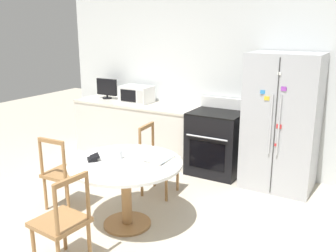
# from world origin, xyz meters

# --- Properties ---
(ground_plane) EXTENTS (14.00, 14.00, 0.00)m
(ground_plane) POSITION_xyz_m (0.00, 0.00, 0.00)
(ground_plane) COLOR beige
(back_wall) EXTENTS (5.20, 0.10, 2.60)m
(back_wall) POSITION_xyz_m (0.00, 2.65, 1.30)
(back_wall) COLOR silver
(back_wall) RESTS_ON ground_plane
(kitchen_counter) EXTENTS (2.12, 0.64, 0.90)m
(kitchen_counter) POSITION_xyz_m (-1.15, 2.29, 0.45)
(kitchen_counter) COLOR silver
(kitchen_counter) RESTS_ON ground_plane
(refrigerator) EXTENTS (0.90, 0.71, 1.79)m
(refrigerator) POSITION_xyz_m (1.20, 2.24, 0.90)
(refrigerator) COLOR #B2B5BA
(refrigerator) RESTS_ON ground_plane
(oven_range) EXTENTS (0.74, 0.68, 1.08)m
(oven_range) POSITION_xyz_m (0.29, 2.26, 0.47)
(oven_range) COLOR black
(oven_range) RESTS_ON ground_plane
(microwave) EXTENTS (0.50, 0.35, 0.27)m
(microwave) POSITION_xyz_m (-1.16, 2.33, 1.04)
(microwave) COLOR white
(microwave) RESTS_ON kitchen_counter
(countertop_tv) EXTENTS (0.40, 0.16, 0.34)m
(countertop_tv) POSITION_xyz_m (-1.79, 2.36, 1.08)
(countertop_tv) COLOR black
(countertop_tv) RESTS_ON kitchen_counter
(dining_table) EXTENTS (1.20, 1.20, 0.73)m
(dining_table) POSITION_xyz_m (0.05, 0.37, 0.59)
(dining_table) COLOR white
(dining_table) RESTS_ON ground_plane
(dining_chair_near) EXTENTS (0.46, 0.46, 0.90)m
(dining_chair_near) POSITION_xyz_m (-0.02, -0.50, 0.43)
(dining_chair_near) COLOR #9E7042
(dining_chair_near) RESTS_ON ground_plane
(dining_chair_left) EXTENTS (0.44, 0.44, 0.90)m
(dining_chair_left) POSITION_xyz_m (-0.82, 0.33, 0.43)
(dining_chair_left) COLOR #9E7042
(dining_chair_left) RESTS_ON ground_plane
(dining_chair_far) EXTENTS (0.45, 0.45, 0.90)m
(dining_chair_far) POSITION_xyz_m (-0.09, 1.24, 0.43)
(dining_chair_far) COLOR #9E7042
(dining_chair_far) RESTS_ON ground_plane
(candle_glass) EXTENTS (0.08, 0.08, 0.09)m
(candle_glass) POSITION_xyz_m (-0.07, 0.42, 0.77)
(candle_glass) COLOR silver
(candle_glass) RESTS_ON dining_table
(wallet) EXTENTS (0.17, 0.17, 0.07)m
(wallet) POSITION_xyz_m (-0.27, 0.23, 0.76)
(wallet) COLOR black
(wallet) RESTS_ON dining_table
(mail_stack) EXTENTS (0.26, 0.33, 0.02)m
(mail_stack) POSITION_xyz_m (0.33, 0.60, 0.75)
(mail_stack) COLOR white
(mail_stack) RESTS_ON dining_table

